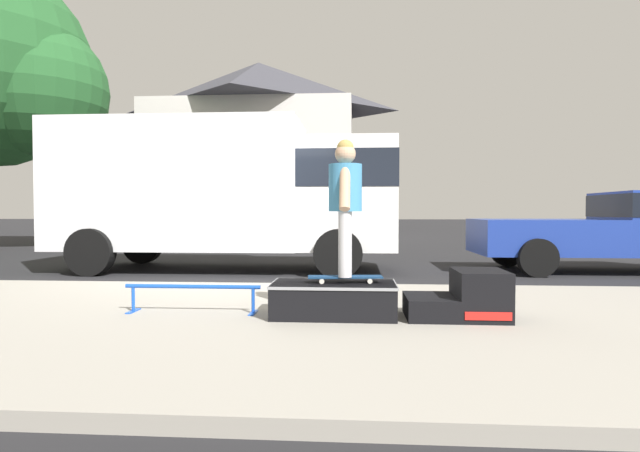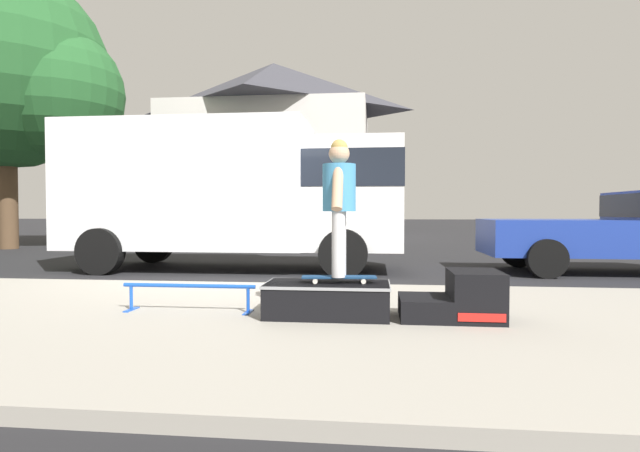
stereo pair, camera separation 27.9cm
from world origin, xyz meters
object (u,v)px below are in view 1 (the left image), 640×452
(kicker_ramp, at_px, (464,298))
(box_truck, at_px, (229,188))
(skateboard, at_px, (345,277))
(grind_rail, at_px, (193,291))
(pickup_truck_blue, at_px, (630,228))
(skater_kid, at_px, (345,196))
(skate_box, at_px, (334,298))

(kicker_ramp, height_order, box_truck, box_truck)
(kicker_ramp, relative_size, skateboard, 1.28)
(grind_rail, bearing_deg, pickup_truck_blue, 35.29)
(grind_rail, relative_size, skater_kid, 1.04)
(kicker_ramp, height_order, skateboard, kicker_ramp)
(skate_box, xyz_separation_m, kicker_ramp, (1.35, -0.00, 0.02))
(kicker_ramp, relative_size, pickup_truck_blue, 0.18)
(skater_kid, relative_size, box_truck, 0.21)
(skate_box, height_order, grind_rail, skate_box)
(skate_box, xyz_separation_m, skateboard, (0.12, 0.02, 0.22))
(skate_box, relative_size, grind_rail, 0.87)
(skateboard, distance_m, skater_kid, 0.85)
(box_truck, bearing_deg, pickup_truck_blue, 1.10)
(kicker_ramp, height_order, pickup_truck_blue, pickup_truck_blue)
(skater_kid, distance_m, pickup_truck_blue, 7.68)
(box_truck, bearing_deg, skate_box, -64.60)
(skater_kid, distance_m, box_truck, 5.66)
(skateboard, bearing_deg, grind_rail, 177.95)
(kicker_ramp, height_order, grind_rail, kicker_ramp)
(skateboard, relative_size, pickup_truck_blue, 0.14)
(pickup_truck_blue, bearing_deg, skateboard, -137.15)
(kicker_ramp, xyz_separation_m, grind_rail, (-2.89, 0.08, 0.02))
(skate_box, relative_size, skater_kid, 0.91)
(skate_box, relative_size, box_truck, 0.19)
(box_truck, height_order, pickup_truck_blue, box_truck)
(skate_box, bearing_deg, skateboard, 9.26)
(skate_box, height_order, skater_kid, skater_kid)
(skate_box, height_order, box_truck, box_truck)
(grind_rail, relative_size, box_truck, 0.22)
(grind_rail, bearing_deg, skateboard, -2.05)
(skate_box, bearing_deg, box_truck, 115.40)
(grind_rail, distance_m, skater_kid, 1.96)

